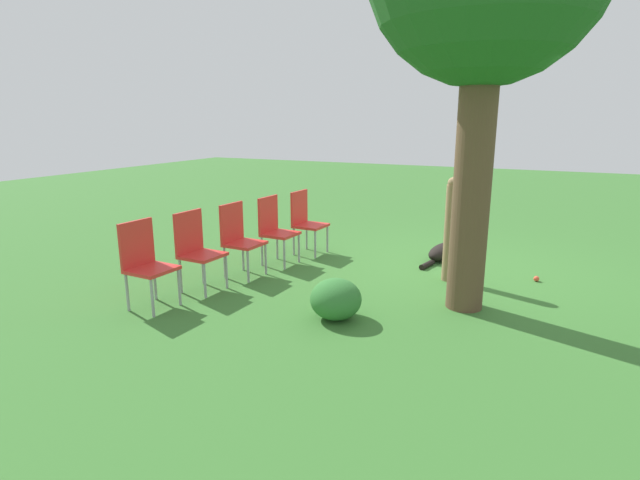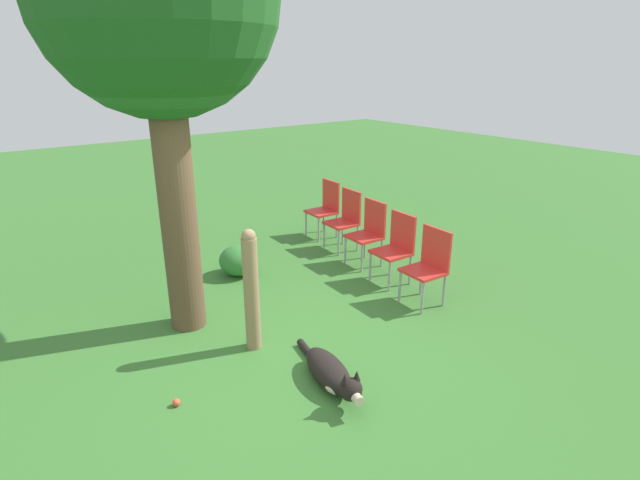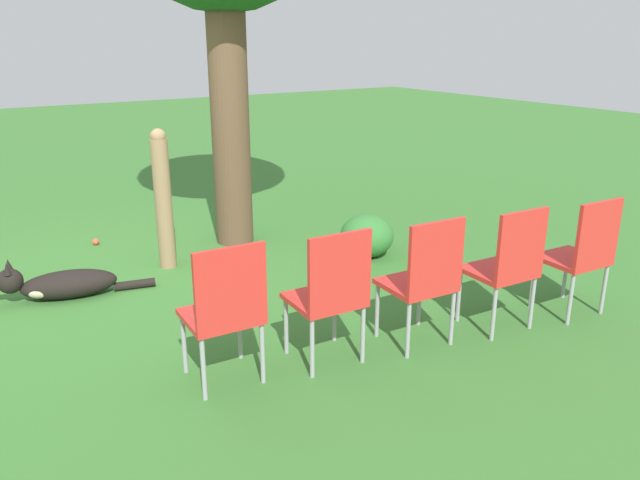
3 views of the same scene
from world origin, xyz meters
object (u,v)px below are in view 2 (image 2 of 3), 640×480
Objects in this scene: red_chair_4 at (326,206)px; red_chair_0 at (429,262)px; red_chair_3 at (346,217)px; tennis_ball at (176,402)px; dog at (332,374)px; red_chair_2 at (369,229)px; oak_tree at (156,0)px; fence_post at (251,290)px; red_chair_1 at (396,244)px.

red_chair_0 is at bearing 81.88° from red_chair_4.
red_chair_3 is 1.00× the size of red_chair_4.
red_chair_4 is at bearing 36.10° from tennis_ball.
dog is 18.57× the size of tennis_ball.
red_chair_3 is at bearing 29.62° from tennis_ball.
red_chair_3 is at bearing -98.12° from red_chair_0.
red_chair_2 and red_chair_3 have the same top height.
dog is at bearing -25.08° from tennis_ball.
red_chair_3 is at bearing 150.67° from dog.
red_chair_0 is at bearing -26.02° from oak_tree.
red_chair_3 is at bearing 32.17° from fence_post.
fence_post reaches higher than red_chair_4.
fence_post is at bearing -7.22° from red_chair_0.
dog is at bearing -76.73° from fence_post.
red_chair_0 and red_chair_1 have the same top height.
oak_tree is 3.95m from red_chair_2.
red_chair_2 reaches higher than tennis_ball.
dog is at bearing 50.97° from red_chair_3.
oak_tree is at bearing 62.42° from tennis_ball.
red_chair_4 is 4.63m from tennis_ball.
red_chair_3 is (2.93, 0.77, -2.78)m from oak_tree.
red_chair_3 is (2.35, 2.62, 0.40)m from dog.
fence_post reaches higher than tennis_ball.
oak_tree reaches higher than tennis_ball.
tennis_ball is (-1.01, -0.42, -0.62)m from fence_post.
oak_tree is 3.73m from dog.
red_chair_3 is at bearing 81.88° from red_chair_4.
dog is at bearing 34.31° from red_chair_1.
oak_tree is 4.38m from red_chair_4.
red_chair_4 is (0.52, 2.68, 0.00)m from red_chair_0.
fence_post is at bearing 24.06° from red_chair_2.
fence_post is 1.25m from tennis_ball.
red_chair_1 is 1.00× the size of red_chair_4.
dog is 2.48m from red_chair_1.
red_chair_0 is 1.00× the size of red_chair_4.
fence_post is at bearing 22.44° from tennis_ball.
oak_tree is 3.97m from red_chair_0.
fence_post is 2.34m from red_chair_1.
red_chair_0 is at bearing 81.88° from red_chair_1.
red_chair_2 is at bearing 81.88° from red_chair_3.
fence_post is at bearing 9.75° from red_chair_1.
red_chair_4 is at bearing 25.29° from oak_tree.
red_chair_1 and red_chair_3 have the same top height.
red_chair_4 is (0.26, 1.34, 0.00)m from red_chair_2.
oak_tree is 3.50× the size of fence_post.
fence_post is 18.91× the size of tennis_ball.
fence_post is (-0.24, 1.00, 0.53)m from dog.
red_chair_4 is (2.71, 2.30, -0.13)m from fence_post.
oak_tree is 4.84× the size of red_chair_2.
red_chair_1 is 0.68m from red_chair_2.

